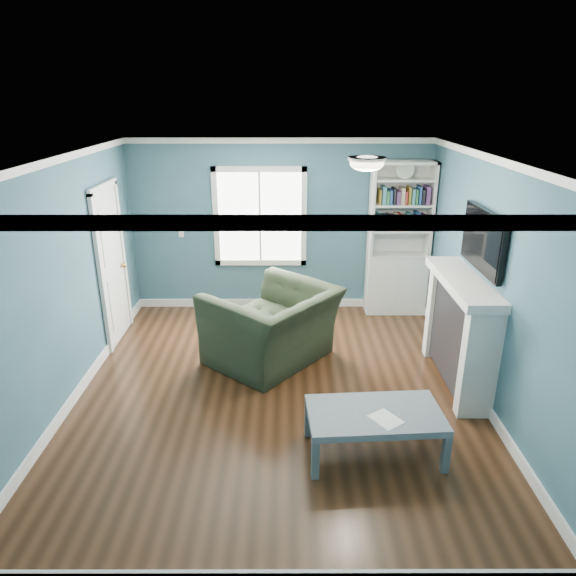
{
  "coord_description": "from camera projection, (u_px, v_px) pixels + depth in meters",
  "views": [
    {
      "loc": [
        0.11,
        -5.08,
        3.19
      ],
      "look_at": [
        0.12,
        0.4,
        1.1
      ],
      "focal_mm": 32.0,
      "sensor_mm": 36.0,
      "label": 1
    }
  ],
  "objects": [
    {
      "name": "door",
      "position": [
        112.0,
        264.0,
        6.81
      ],
      "size": [
        0.12,
        0.98,
        2.17
      ],
      "color": "silver",
      "rests_on": "ground"
    },
    {
      "name": "trim",
      "position": [
        277.0,
        290.0,
        5.44
      ],
      "size": [
        4.5,
        5.0,
        2.6
      ],
      "color": "white",
      "rests_on": "ground"
    },
    {
      "name": "recliner",
      "position": [
        272.0,
        314.0,
        6.34
      ],
      "size": [
        1.65,
        1.71,
        1.26
      ],
      "primitive_type": "imported",
      "rotation": [
        0.0,
        0.0,
        -2.27
      ],
      "color": "black",
      "rests_on": "ground"
    },
    {
      "name": "ceiling_fixture",
      "position": [
        367.0,
        162.0,
        5.07
      ],
      "size": [
        0.38,
        0.38,
        0.15
      ],
      "color": "white",
      "rests_on": "room_walls"
    },
    {
      "name": "window",
      "position": [
        260.0,
        217.0,
        7.69
      ],
      "size": [
        1.4,
        0.06,
        1.5
      ],
      "color": "white",
      "rests_on": "room_walls"
    },
    {
      "name": "room_walls",
      "position": [
        277.0,
        259.0,
        5.32
      ],
      "size": [
        5.0,
        5.0,
        5.0
      ],
      "color": "#2E5465",
      "rests_on": "ground"
    },
    {
      "name": "floor",
      "position": [
        278.0,
        390.0,
        5.88
      ],
      "size": [
        5.0,
        5.0,
        0.0
      ],
      "primitive_type": "plane",
      "color": "black",
      "rests_on": "ground"
    },
    {
      "name": "fireplace",
      "position": [
        460.0,
        332.0,
        5.85
      ],
      "size": [
        0.44,
        1.58,
        1.3
      ],
      "color": "black",
      "rests_on": "ground"
    },
    {
      "name": "light_switch",
      "position": [
        181.0,
        233.0,
        7.78
      ],
      "size": [
        0.08,
        0.01,
        0.12
      ],
      "primitive_type": "cube",
      "color": "white",
      "rests_on": "room_walls"
    },
    {
      "name": "bookshelf",
      "position": [
        398.0,
        254.0,
        7.71
      ],
      "size": [
        0.9,
        0.35,
        2.31
      ],
      "color": "silver",
      "rests_on": "ground"
    },
    {
      "name": "tv",
      "position": [
        483.0,
        240.0,
        5.46
      ],
      "size": [
        0.06,
        1.1,
        0.65
      ],
      "primitive_type": "cube",
      "color": "black",
      "rests_on": "fireplace"
    },
    {
      "name": "paper_sheet",
      "position": [
        386.0,
        419.0,
        4.6
      ],
      "size": [
        0.33,
        0.35,
        0.0
      ],
      "primitive_type": "cube",
      "rotation": [
        0.0,
        0.0,
        0.61
      ],
      "color": "white",
      "rests_on": "coffee_table"
    },
    {
      "name": "coffee_table",
      "position": [
        375.0,
        417.0,
        4.73
      ],
      "size": [
        1.28,
        0.75,
        0.45
      ],
      "rotation": [
        0.0,
        0.0,
        0.07
      ],
      "color": "#4C565C",
      "rests_on": "ground"
    }
  ]
}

